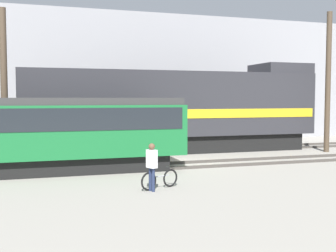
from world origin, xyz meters
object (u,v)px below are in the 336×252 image
bicycle (160,179)px  utility_pole_center (4,88)px  streetcar (44,130)px  person (152,162)px  freight_locomotive (176,110)px  utility_pole_right (328,82)px

bicycle → utility_pole_center: 9.26m
streetcar → person: size_ratio=7.22×
person → freight_locomotive: bearing=67.3°
freight_locomotive → utility_pole_right: size_ratio=2.10×
streetcar → bicycle: (3.74, -4.23, -1.47)m
person → utility_pole_center: (-5.04, 7.08, 2.62)m
utility_pole_right → streetcar: bearing=-170.8°
freight_locomotive → streetcar: bearing=-145.4°
streetcar → freight_locomotive: bearing=34.6°
utility_pole_center → utility_pole_right: size_ratio=0.89×
freight_locomotive → bicycle: size_ratio=11.37×
person → utility_pole_right: 14.62m
utility_pole_center → bicycle: bearing=-51.4°
freight_locomotive → utility_pole_right: (8.40, -2.55, 1.59)m
freight_locomotive → utility_pole_center: (-9.06, -2.55, 1.16)m
freight_locomotive → streetcar: 9.00m
freight_locomotive → utility_pole_right: utility_pole_right is taller
streetcar → utility_pole_right: bearing=9.2°
freight_locomotive → utility_pole_center: size_ratio=2.36×
freight_locomotive → bicycle: 10.23m
freight_locomotive → person: 10.53m
streetcar → utility_pole_right: utility_pole_right is taller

